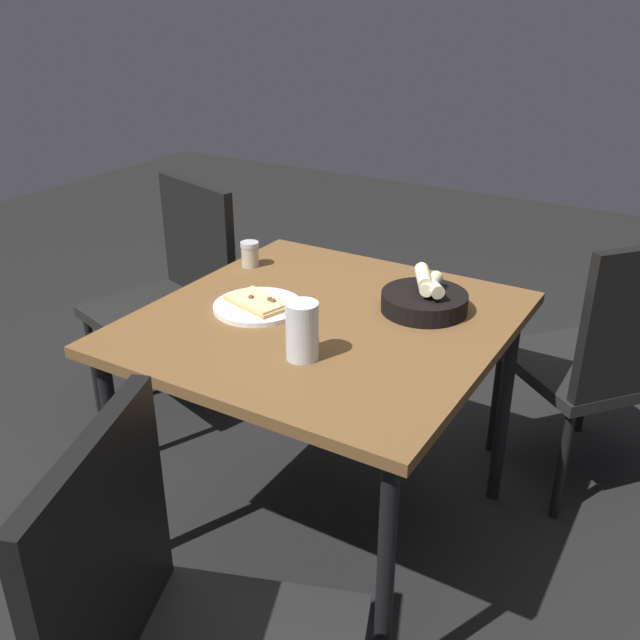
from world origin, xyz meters
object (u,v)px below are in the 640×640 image
Objects in this scene: dining_table at (324,340)px; pepper_shaker at (250,255)px; pizza_plate at (258,305)px; chair_spare at (180,640)px; chair_near at (608,354)px; chair_far at (175,288)px; beer_glass at (302,334)px; bread_basket at (424,299)px.

dining_table is 0.46m from pepper_shaker.
pizza_plate is 0.27× the size of chair_spare.
pepper_shaker is 0.09× the size of chair_near.
chair_far is at bearing -78.50° from chair_near.
pizza_plate is 0.28× the size of chair_far.
pizza_plate is 1.10m from chair_near.
beer_glass is 0.16× the size of chair_far.
chair_near is (-0.45, 0.43, -0.26)m from bread_basket.
chair_near is (-0.63, 0.65, -0.16)m from dining_table.
chair_far is at bearing -98.18° from bread_basket.
chair_spare is (1.05, 0.02, -0.23)m from bread_basket.
chair_far is (-0.12, -0.44, -0.25)m from pepper_shaker.
bread_basket is at bearing 119.24° from pizza_plate.
dining_table is 0.21m from pizza_plate.
chair_spare reaches higher than beer_glass.
pepper_shaker is (-0.26, -0.21, 0.02)m from pizza_plate.
dining_table is at bearing -49.85° from bread_basket.
chair_near is 1.52m from chair_far.
pizza_plate is 0.79m from chair_far.
chair_spare reaches higher than chair_near.
bread_basket is at bearing -178.87° from chair_spare.
dining_table is 0.26m from beer_glass.
pizza_plate is at bearing 39.65° from pepper_shaker.
beer_glass is at bearing 58.91° from chair_far.
chair_spare is at bearing 26.73° from pizza_plate.
pizza_plate is at bearing -50.83° from chair_near.
dining_table is 4.04× the size of bread_basket.
chair_far reaches higher than pepper_shaker.
pizza_plate is 1.04× the size of bread_basket.
pizza_plate is at bearing 60.34° from chair_far.
chair_near reaches higher than pizza_plate.
dining_table is at bearing 61.78° from pepper_shaker.
bread_basket is 1.08m from chair_spare.
bread_basket is 1.65× the size of beer_glass.
bread_basket reaches higher than pizza_plate.
beer_glass is 1.07m from chair_near.
bread_basket is 0.68m from chair_near.
chair_near is at bearing 111.95° from pepper_shaker.
bread_basket reaches higher than dining_table.
pizza_plate is 0.46m from bread_basket.
beer_glass is at bearing 17.93° from dining_table.
pizza_plate is 0.95m from chair_spare.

